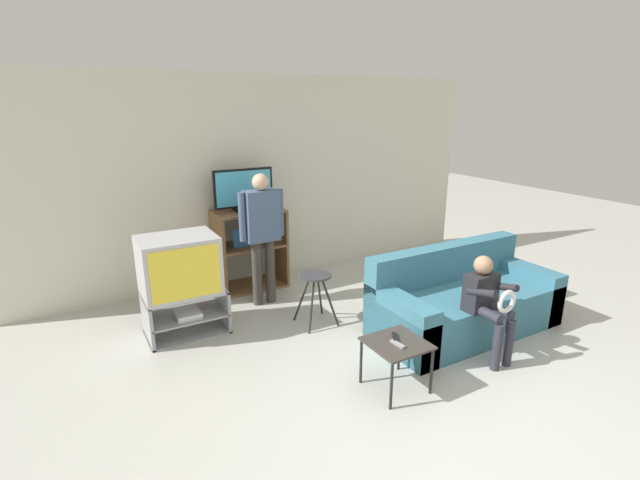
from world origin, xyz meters
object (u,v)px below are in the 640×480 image
object	(u,v)px
folding_stool	(316,284)
person_standing_adult	(262,227)
remote_control_black	(395,337)
television_flat	(244,191)
couch	(463,302)
television_main	(179,265)
remote_control_white	(398,344)
media_shelf	(250,248)
tv_stand	(186,312)
person_seated_child	(488,299)
snack_table	(397,348)

from	to	relation	value
folding_stool	person_standing_adult	distance (m)	0.93
remote_control_black	television_flat	bearing A→B (deg)	128.51
folding_stool	couch	size ratio (longest dim) A/B	0.29
person_standing_adult	television_main	bearing A→B (deg)	-164.04
folding_stool	remote_control_white	bearing A→B (deg)	-91.32
couch	person_standing_adult	size ratio (longest dim) A/B	1.29
remote_control_white	person_standing_adult	size ratio (longest dim) A/B	0.09
person_standing_adult	media_shelf	bearing A→B (deg)	84.96
tv_stand	media_shelf	world-z (taller)	media_shelf
television_flat	person_standing_adult	size ratio (longest dim) A/B	0.49
remote_control_black	person_seated_child	size ratio (longest dim) A/B	0.15
remote_control_black	couch	distance (m)	1.33
remote_control_black	media_shelf	bearing A→B (deg)	127.72
person_standing_adult	person_seated_child	distance (m)	2.48
media_shelf	couch	xyz separation A→B (m)	(1.48, -2.14, -0.22)
person_standing_adult	television_flat	bearing A→B (deg)	89.02
television_flat	snack_table	bearing A→B (deg)	-84.62
remote_control_black	person_seated_child	xyz separation A→B (m)	(0.99, -0.06, 0.14)
tv_stand	television_main	distance (m)	0.51
folding_stool	snack_table	distance (m)	1.34
folding_stool	person_seated_child	size ratio (longest dim) A/B	0.58
folding_stool	person_seated_child	bearing A→B (deg)	-53.17
television_main	media_shelf	bearing A→B (deg)	38.15
snack_table	remote_control_white	xyz separation A→B (m)	(-0.03, -0.04, 0.06)
tv_stand	television_main	bearing A→B (deg)	-161.62
tv_stand	folding_stool	bearing A→B (deg)	-21.18
remote_control_white	person_standing_adult	xyz separation A→B (m)	(-0.23, 2.14, 0.49)
folding_stool	remote_control_white	world-z (taller)	folding_stool
media_shelf	television_flat	bearing A→B (deg)	152.71
tv_stand	remote_control_black	size ratio (longest dim) A/B	5.43
snack_table	couch	bearing A→B (deg)	21.52
television_flat	couch	size ratio (longest dim) A/B	0.38
person_seated_child	snack_table	bearing A→B (deg)	179.64
television_flat	snack_table	world-z (taller)	television_flat
folding_stool	remote_control_black	size ratio (longest dim) A/B	3.87
folding_stool	snack_table	world-z (taller)	folding_stool
television_flat	remote_control_white	world-z (taller)	television_flat
couch	media_shelf	bearing A→B (deg)	124.80
snack_table	remote_control_black	world-z (taller)	remote_control_black
person_standing_adult	person_seated_child	xyz separation A→B (m)	(1.27, -2.10, -0.34)
television_main	television_flat	xyz separation A→B (m)	(1.01, 0.85, 0.51)
television_flat	couch	distance (m)	2.81
tv_stand	media_shelf	xyz separation A→B (m)	(1.02, 0.82, 0.29)
media_shelf	person_standing_adult	bearing A→B (deg)	-95.04
media_shelf	folding_stool	world-z (taller)	media_shelf
tv_stand	media_shelf	distance (m)	1.34
snack_table	remote_control_white	bearing A→B (deg)	-122.93
television_main	folding_stool	distance (m)	1.38
snack_table	person_seated_child	bearing A→B (deg)	-0.36
folding_stool	couch	distance (m)	1.53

